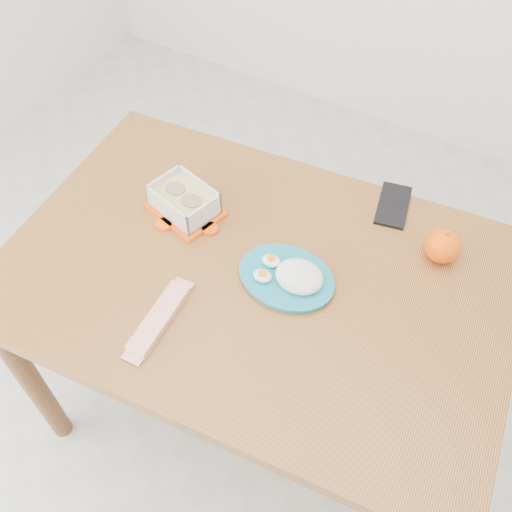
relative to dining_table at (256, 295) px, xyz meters
The scene contains 7 objects.
ground 0.66m from the dining_table, 121.98° to the right, with size 3.50×3.50×0.00m, color #B7B7B2.
dining_table is the anchor object (origin of this frame).
food_container 0.30m from the dining_table, 162.81° to the left, with size 0.21×0.18×0.08m.
orange_fruit 0.47m from the dining_table, 35.55° to the left, with size 0.08×0.08×0.08m, color #FF5405.
rice_plate 0.15m from the dining_table, 11.07° to the left, with size 0.23×0.23×0.06m.
candy_bar 0.28m from the dining_table, 117.78° to the right, with size 0.20×0.05×0.02m, color red.
smartphone 0.43m from the dining_table, 60.72° to the left, with size 0.08×0.16×0.01m, color black.
Camera 1 is at (0.47, -0.62, 1.84)m, focal length 40.00 mm.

